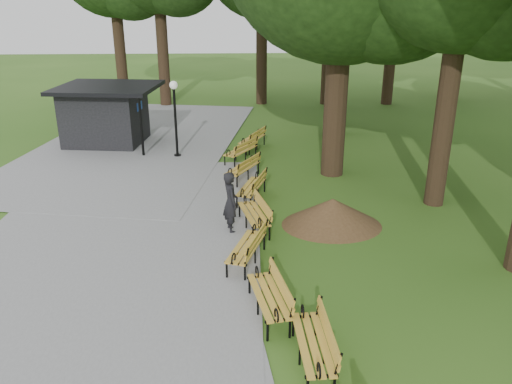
{
  "coord_description": "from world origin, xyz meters",
  "views": [
    {
      "loc": [
        -0.66,
        -8.1,
        6.19
      ],
      "look_at": [
        -0.06,
        4.95,
        1.1
      ],
      "focal_mm": 35.93,
      "sensor_mm": 36.0,
      "label": 1
    }
  ],
  "objects_px": {
    "bench_4": "(246,247)",
    "bench_8": "(241,151)",
    "dirt_mound": "(332,212)",
    "bench_6": "(251,187)",
    "kiosk": "(105,115)",
    "bench_7": "(242,168)",
    "bench_3": "(268,296)",
    "bench_5": "(254,214)",
    "person": "(231,202)",
    "lamp_post": "(175,103)",
    "bench_2": "(313,344)",
    "bench_9": "(252,139)"
  },
  "relations": [
    {
      "from": "dirt_mound",
      "to": "bench_6",
      "type": "bearing_deg",
      "value": 137.96
    },
    {
      "from": "kiosk",
      "to": "bench_7",
      "type": "relative_size",
      "value": 2.15
    },
    {
      "from": "person",
      "to": "bench_3",
      "type": "bearing_deg",
      "value": 175.92
    },
    {
      "from": "lamp_post",
      "to": "bench_5",
      "type": "distance_m",
      "value": 7.65
    },
    {
      "from": "dirt_mound",
      "to": "bench_7",
      "type": "relative_size",
      "value": 1.26
    },
    {
      "from": "person",
      "to": "dirt_mound",
      "type": "bearing_deg",
      "value": -99.61
    },
    {
      "from": "lamp_post",
      "to": "bench_6",
      "type": "height_order",
      "value": "lamp_post"
    },
    {
      "from": "lamp_post",
      "to": "bench_9",
      "type": "bearing_deg",
      "value": 17.34
    },
    {
      "from": "dirt_mound",
      "to": "bench_6",
      "type": "height_order",
      "value": "bench_6"
    },
    {
      "from": "dirt_mound",
      "to": "bench_3",
      "type": "distance_m",
      "value": 4.77
    },
    {
      "from": "bench_6",
      "to": "bench_5",
      "type": "bearing_deg",
      "value": 18.15
    },
    {
      "from": "lamp_post",
      "to": "bench_4",
      "type": "height_order",
      "value": "lamp_post"
    },
    {
      "from": "bench_2",
      "to": "bench_7",
      "type": "height_order",
      "value": "same"
    },
    {
      "from": "bench_5",
      "to": "kiosk",
      "type": "bearing_deg",
      "value": -158.35
    },
    {
      "from": "person",
      "to": "dirt_mound",
      "type": "height_order",
      "value": "person"
    },
    {
      "from": "bench_5",
      "to": "bench_6",
      "type": "xyz_separation_m",
      "value": [
        0.01,
        2.13,
        0.0
      ]
    },
    {
      "from": "kiosk",
      "to": "bench_6",
      "type": "height_order",
      "value": "kiosk"
    },
    {
      "from": "bench_5",
      "to": "bench_8",
      "type": "relative_size",
      "value": 1.0
    },
    {
      "from": "kiosk",
      "to": "bench_7",
      "type": "bearing_deg",
      "value": -33.4
    },
    {
      "from": "bench_2",
      "to": "bench_8",
      "type": "distance_m",
      "value": 11.91
    },
    {
      "from": "bench_2",
      "to": "lamp_post",
      "type": "bearing_deg",
      "value": -165.65
    },
    {
      "from": "dirt_mound",
      "to": "bench_9",
      "type": "distance_m",
      "value": 7.98
    },
    {
      "from": "bench_5",
      "to": "bench_6",
      "type": "relative_size",
      "value": 1.0
    },
    {
      "from": "kiosk",
      "to": "bench_8",
      "type": "distance_m",
      "value": 6.54
    },
    {
      "from": "person",
      "to": "lamp_post",
      "type": "xyz_separation_m",
      "value": [
        -2.17,
        7.03,
        1.33
      ]
    },
    {
      "from": "person",
      "to": "dirt_mound",
      "type": "relative_size",
      "value": 0.73
    },
    {
      "from": "bench_9",
      "to": "bench_2",
      "type": "bearing_deg",
      "value": 27.64
    },
    {
      "from": "bench_4",
      "to": "bench_2",
      "type": "bearing_deg",
      "value": 35.04
    },
    {
      "from": "bench_2",
      "to": "bench_3",
      "type": "height_order",
      "value": "same"
    },
    {
      "from": "bench_3",
      "to": "bench_6",
      "type": "xyz_separation_m",
      "value": [
        -0.12,
        6.29,
        0.0
      ]
    },
    {
      "from": "bench_5",
      "to": "bench_9",
      "type": "distance_m",
      "value": 7.85
    },
    {
      "from": "bench_5",
      "to": "bench_7",
      "type": "height_order",
      "value": "same"
    },
    {
      "from": "dirt_mound",
      "to": "bench_2",
      "type": "relative_size",
      "value": 1.26
    },
    {
      "from": "person",
      "to": "bench_4",
      "type": "bearing_deg",
      "value": 176.64
    },
    {
      "from": "bench_6",
      "to": "bench_9",
      "type": "relative_size",
      "value": 1.0
    },
    {
      "from": "bench_5",
      "to": "bench_7",
      "type": "distance_m",
      "value": 4.03
    },
    {
      "from": "lamp_post",
      "to": "bench_9",
      "type": "height_order",
      "value": "lamp_post"
    },
    {
      "from": "person",
      "to": "kiosk",
      "type": "relative_size",
      "value": 0.42
    },
    {
      "from": "dirt_mound",
      "to": "bench_2",
      "type": "distance_m",
      "value": 5.99
    },
    {
      "from": "bench_5",
      "to": "bench_9",
      "type": "relative_size",
      "value": 1.0
    },
    {
      "from": "dirt_mound",
      "to": "bench_8",
      "type": "relative_size",
      "value": 1.26
    },
    {
      "from": "bench_7",
      "to": "dirt_mound",
      "type": "bearing_deg",
      "value": 61.22
    },
    {
      "from": "kiosk",
      "to": "dirt_mound",
      "type": "bearing_deg",
      "value": -39.76
    },
    {
      "from": "bench_3",
      "to": "bench_4",
      "type": "height_order",
      "value": "same"
    },
    {
      "from": "bench_4",
      "to": "bench_8",
      "type": "bearing_deg",
      "value": -160.97
    },
    {
      "from": "kiosk",
      "to": "bench_4",
      "type": "height_order",
      "value": "kiosk"
    },
    {
      "from": "bench_3",
      "to": "bench_5",
      "type": "height_order",
      "value": "same"
    },
    {
      "from": "bench_5",
      "to": "bench_3",
      "type": "bearing_deg",
      "value": -10.49
    },
    {
      "from": "kiosk",
      "to": "bench_4",
      "type": "relative_size",
      "value": 2.15
    },
    {
      "from": "lamp_post",
      "to": "bench_4",
      "type": "bearing_deg",
      "value": -74.03
    }
  ]
}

